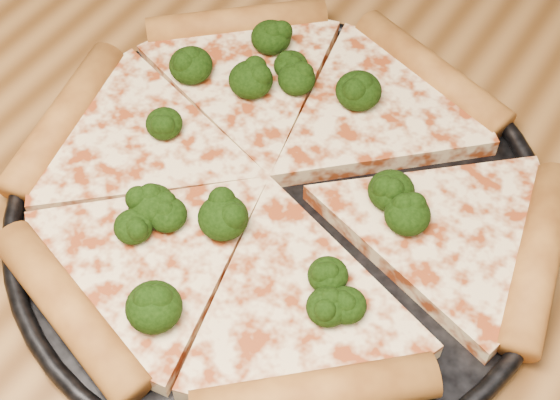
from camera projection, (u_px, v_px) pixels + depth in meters
The scene contains 3 objects.
pizza_pan at pixel (280, 207), 0.60m from camera, with size 0.39×0.39×0.02m.
pizza at pixel (275, 180), 0.60m from camera, with size 0.41×0.39×0.03m.
broccoli_florets at pixel (261, 162), 0.59m from camera, with size 0.24×0.28×0.03m.
Camera 1 is at (0.13, -0.21, 1.24)m, focal length 53.43 mm.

